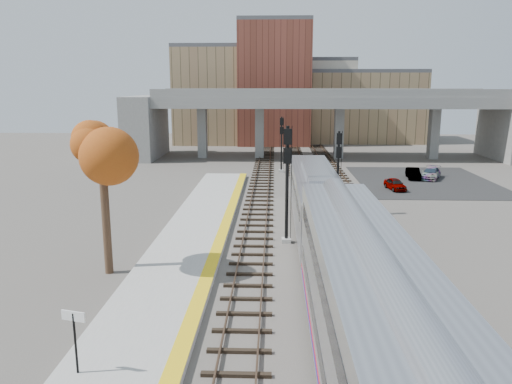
% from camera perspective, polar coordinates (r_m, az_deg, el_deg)
% --- Properties ---
extents(ground, '(160.00, 160.00, 0.00)m').
position_cam_1_polar(ground, '(26.63, 6.19, -10.05)').
color(ground, '#47423D').
rests_on(ground, ground).
extents(platform, '(4.50, 60.00, 0.35)m').
position_cam_1_polar(platform, '(27.02, -9.54, -9.41)').
color(platform, '#9E9E99').
rests_on(platform, ground).
extents(yellow_strip, '(0.70, 60.00, 0.01)m').
position_cam_1_polar(yellow_strip, '(26.65, -5.50, -9.19)').
color(yellow_strip, yellow).
rests_on(yellow_strip, platform).
extents(tracks, '(10.70, 95.00, 0.25)m').
position_cam_1_polar(tracks, '(38.51, 6.30, -2.90)').
color(tracks, black).
rests_on(tracks, ground).
extents(overpass, '(54.00, 12.00, 9.50)m').
position_cam_1_polar(overpass, '(70.05, 7.81, 8.59)').
color(overpass, slate).
rests_on(overpass, ground).
extents(buildings_far, '(43.00, 21.00, 20.60)m').
position_cam_1_polar(buildings_far, '(91.24, 4.19, 10.78)').
color(buildings_far, '#917A54').
rests_on(buildings_far, ground).
extents(parking_lot, '(14.00, 18.00, 0.04)m').
position_cam_1_polar(parking_lot, '(55.85, 18.64, 1.19)').
color(parking_lot, black).
rests_on(parking_lot, ground).
extents(locomotive, '(3.02, 19.05, 4.10)m').
position_cam_1_polar(locomotive, '(35.36, 6.80, -0.59)').
color(locomotive, '#A8AAB2').
rests_on(locomotive, ground).
extents(coach, '(3.03, 25.00, 5.00)m').
position_cam_1_polar(coach, '(14.12, 14.54, -19.08)').
color(coach, '#A8AAB2').
rests_on(coach, ground).
extents(signal_mast_near, '(0.60, 0.64, 7.55)m').
position_cam_1_polar(signal_mast_near, '(31.56, 3.56, 0.82)').
color(signal_mast_near, '#9E9E99').
rests_on(signal_mast_near, ground).
extents(signal_mast_mid, '(0.60, 0.64, 6.59)m').
position_cam_1_polar(signal_mast_mid, '(39.03, 9.33, 1.89)').
color(signal_mast_mid, '#9E9E99').
rests_on(signal_mast_mid, ground).
extents(signal_mast_far, '(0.60, 0.64, 6.46)m').
position_cam_1_polar(signal_mast_far, '(57.97, 2.92, 5.27)').
color(signal_mast_far, '#9E9E99').
rests_on(signal_mast_far, ground).
extents(station_sign, '(0.88, 0.27, 2.27)m').
position_cam_1_polar(station_sign, '(18.45, -20.05, -14.50)').
color(station_sign, black).
rests_on(station_sign, platform).
extents(tree, '(3.60, 3.60, 9.15)m').
position_cam_1_polar(tree, '(27.06, -17.26, 4.72)').
color(tree, '#382619').
rests_on(tree, ground).
extents(car_a, '(1.83, 3.42, 1.11)m').
position_cam_1_polar(car_a, '(50.21, 15.62, 0.87)').
color(car_a, '#99999E').
rests_on(car_a, parking_lot).
extents(car_b, '(1.66, 3.68, 1.17)m').
position_cam_1_polar(car_b, '(56.71, 17.53, 2.04)').
color(car_b, '#99999E').
rests_on(car_b, parking_lot).
extents(car_c, '(3.35, 4.56, 1.23)m').
position_cam_1_polar(car_c, '(57.21, 19.34, 2.03)').
color(car_c, '#99999E').
rests_on(car_c, parking_lot).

